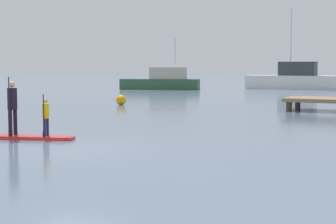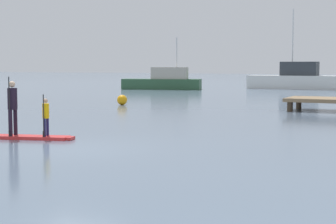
% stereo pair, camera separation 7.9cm
% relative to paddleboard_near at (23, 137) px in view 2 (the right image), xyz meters
% --- Properties ---
extents(ground_plane, '(240.00, 240.00, 0.00)m').
position_rel_paddleboard_near_xyz_m(ground_plane, '(2.72, -1.17, -0.05)').
color(ground_plane, slate).
extents(paddleboard_near, '(3.28, 1.42, 0.10)m').
position_rel_paddleboard_near_xyz_m(paddleboard_near, '(0.00, 0.00, 0.00)').
color(paddleboard_near, red).
rests_on(paddleboard_near, ground).
extents(paddler_adult, '(0.37, 0.51, 1.83)m').
position_rel_paddleboard_near_xyz_m(paddler_adult, '(-0.29, -0.09, 1.02)').
color(paddler_adult, black).
rests_on(paddler_adult, paddleboard_near).
extents(paddler_child_solo, '(0.25, 0.39, 1.30)m').
position_rel_paddleboard_near_xyz_m(paddler_child_solo, '(0.75, 0.20, 0.71)').
color(paddler_child_solo, '#19194C').
rests_on(paddler_child_solo, paddleboard_near).
extents(motor_boat_small_navy, '(7.43, 3.54, 4.76)m').
position_rel_paddleboard_near_xyz_m(motor_boat_small_navy, '(-11.19, 32.65, 0.74)').
color(motor_boat_small_navy, '#2D5638').
rests_on(motor_boat_small_navy, ground).
extents(trawler_grey_distant, '(9.18, 2.29, 7.43)m').
position_rel_paddleboard_near_xyz_m(trawler_grey_distant, '(-0.27, 38.71, 0.85)').
color(trawler_grey_distant, silver).
rests_on(trawler_grey_distant, ground).
extents(mooring_buoy_mid, '(0.58, 0.58, 0.58)m').
position_rel_paddleboard_near_xyz_m(mooring_buoy_mid, '(-4.58, 13.87, 0.24)').
color(mooring_buoy_mid, orange).
rests_on(mooring_buoy_mid, ground).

